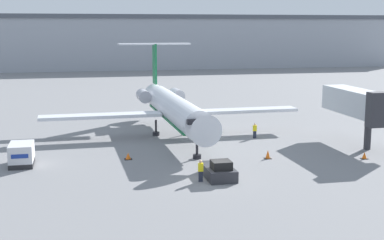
% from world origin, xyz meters
% --- Properties ---
extents(ground_plane, '(600.00, 600.00, 0.00)m').
position_xyz_m(ground_plane, '(0.00, 0.00, 0.00)').
color(ground_plane, slate).
extents(terminal_building, '(180.00, 16.80, 15.90)m').
position_xyz_m(terminal_building, '(0.00, 120.00, 7.98)').
color(terminal_building, '#9EA3AD').
rests_on(terminal_building, ground).
extents(airplane_main, '(29.78, 27.83, 10.18)m').
position_xyz_m(airplane_main, '(-0.31, 18.34, 3.33)').
color(airplane_main, silver).
rests_on(airplane_main, ground).
extents(pushback_tug, '(2.24, 4.24, 1.65)m').
position_xyz_m(pushback_tug, '(0.20, 0.63, 0.60)').
color(pushback_tug, '#2D2D33').
rests_on(pushback_tug, ground).
extents(luggage_cart, '(2.06, 3.37, 2.01)m').
position_xyz_m(luggage_cart, '(-16.06, 8.28, 1.01)').
color(luggage_cart, '#232326').
rests_on(luggage_cart, ground).
extents(worker_near_tug, '(0.40, 0.25, 1.79)m').
position_xyz_m(worker_near_tug, '(-1.50, -0.20, 0.94)').
color(worker_near_tug, '#232838').
rests_on(worker_near_tug, ground).
extents(worker_by_wing, '(0.40, 0.24, 1.70)m').
position_xyz_m(worker_by_wing, '(8.37, 15.17, 0.89)').
color(worker_by_wing, '#232838').
rests_on(worker_by_wing, ground).
extents(traffic_cone_left, '(0.70, 0.70, 0.64)m').
position_xyz_m(traffic_cone_left, '(-6.48, 8.45, 0.30)').
color(traffic_cone_left, black).
rests_on(traffic_cone_left, ground).
extents(traffic_cone_right, '(0.62, 0.62, 0.84)m').
position_xyz_m(traffic_cone_right, '(6.48, 5.89, 0.40)').
color(traffic_cone_right, black).
rests_on(traffic_cone_right, ground).
extents(traffic_cone_mid, '(0.62, 0.62, 0.65)m').
position_xyz_m(traffic_cone_mid, '(15.40, 3.86, 0.31)').
color(traffic_cone_mid, black).
rests_on(traffic_cone_mid, ground).
extents(jet_bridge, '(3.20, 11.07, 6.19)m').
position_xyz_m(jet_bridge, '(17.77, 9.48, 4.44)').
color(jet_bridge, '#2D2D33').
rests_on(jet_bridge, ground).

